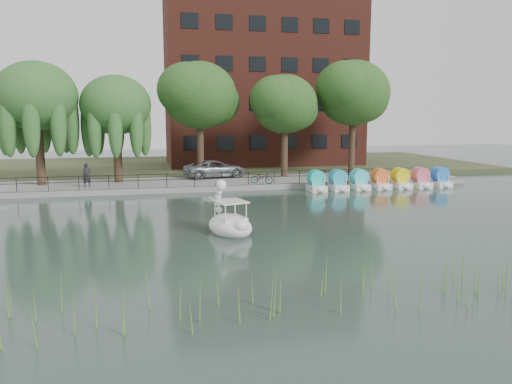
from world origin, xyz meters
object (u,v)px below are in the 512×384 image
object	(u,v)px
minivan	(216,168)
pedestrian	(87,173)
swan_boat	(229,222)
bicycle	(262,177)

from	to	relation	value
minivan	pedestrian	bearing A→B (deg)	97.99
swan_boat	minivan	bearing A→B (deg)	68.07
minivan	swan_boat	distance (m)	18.08
minivan	bicycle	world-z (taller)	minivan
pedestrian	swan_boat	xyz separation A→B (m)	(7.90, -14.49, -0.85)
minivan	pedestrian	size ratio (longest dim) A/B	3.00
pedestrian	minivan	bearing A→B (deg)	7.25
pedestrian	swan_boat	distance (m)	16.52
swan_boat	bicycle	bearing A→B (deg)	54.62
minivan	swan_boat	bearing A→B (deg)	162.36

